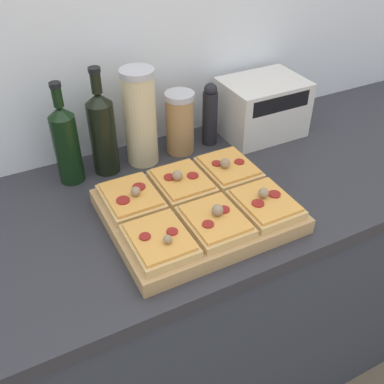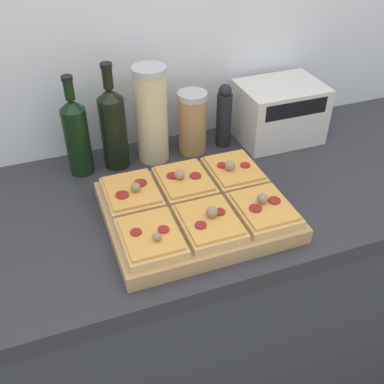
# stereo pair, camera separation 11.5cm
# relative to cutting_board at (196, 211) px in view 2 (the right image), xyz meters

# --- Properties ---
(wall_back) EXTENTS (6.00, 0.06, 2.50)m
(wall_back) POSITION_rel_cutting_board_xyz_m (-0.06, 0.45, 0.35)
(wall_back) COLOR silver
(wall_back) RESTS_ON ground_plane
(kitchen_counter) EXTENTS (2.63, 0.67, 0.88)m
(kitchen_counter) POSITION_rel_cutting_board_xyz_m (-0.06, 0.10, -0.46)
(kitchen_counter) COLOR #333842
(kitchen_counter) RESTS_ON ground_plane
(cutting_board) EXTENTS (0.45, 0.37, 0.04)m
(cutting_board) POSITION_rel_cutting_board_xyz_m (0.00, 0.00, 0.00)
(cutting_board) COLOR tan
(cutting_board) RESTS_ON kitchen_counter
(pizza_slice_back_left) EXTENTS (0.13, 0.17, 0.05)m
(pizza_slice_back_left) POSITION_rel_cutting_board_xyz_m (-0.14, 0.09, 0.03)
(pizza_slice_back_left) COLOR tan
(pizza_slice_back_left) RESTS_ON cutting_board
(pizza_slice_back_center) EXTENTS (0.13, 0.17, 0.06)m
(pizza_slice_back_center) POSITION_rel_cutting_board_xyz_m (-0.00, 0.09, 0.03)
(pizza_slice_back_center) COLOR tan
(pizza_slice_back_center) RESTS_ON cutting_board
(pizza_slice_back_right) EXTENTS (0.13, 0.17, 0.06)m
(pizza_slice_back_right) POSITION_rel_cutting_board_xyz_m (0.14, 0.09, 0.03)
(pizza_slice_back_right) COLOR tan
(pizza_slice_back_right) RESTS_ON cutting_board
(pizza_slice_front_left) EXTENTS (0.13, 0.17, 0.05)m
(pizza_slice_front_left) POSITION_rel_cutting_board_xyz_m (-0.14, -0.09, 0.03)
(pizza_slice_front_left) COLOR tan
(pizza_slice_front_left) RESTS_ON cutting_board
(pizza_slice_front_center) EXTENTS (0.13, 0.17, 0.06)m
(pizza_slice_front_center) POSITION_rel_cutting_board_xyz_m (0.00, -0.09, 0.03)
(pizza_slice_front_center) COLOR tan
(pizza_slice_front_center) RESTS_ON cutting_board
(pizza_slice_front_right) EXTENTS (0.13, 0.17, 0.05)m
(pizza_slice_front_right) POSITION_rel_cutting_board_xyz_m (0.14, -0.09, 0.03)
(pizza_slice_front_right) COLOR tan
(pizza_slice_front_right) RESTS_ON cutting_board
(olive_oil_bottle) EXTENTS (0.07, 0.07, 0.30)m
(olive_oil_bottle) POSITION_rel_cutting_board_xyz_m (-0.24, 0.32, 0.10)
(olive_oil_bottle) COLOR black
(olive_oil_bottle) RESTS_ON kitchen_counter
(wine_bottle) EXTENTS (0.07, 0.07, 0.32)m
(wine_bottle) POSITION_rel_cutting_board_xyz_m (-0.14, 0.32, 0.11)
(wine_bottle) COLOR black
(wine_bottle) RESTS_ON kitchen_counter
(grain_jar_tall) EXTENTS (0.10, 0.10, 0.29)m
(grain_jar_tall) POSITION_rel_cutting_board_xyz_m (-0.02, 0.32, 0.13)
(grain_jar_tall) COLOR beige
(grain_jar_tall) RESTS_ON kitchen_counter
(grain_jar_short) EXTENTS (0.09, 0.09, 0.20)m
(grain_jar_short) POSITION_rel_cutting_board_xyz_m (0.11, 0.32, 0.08)
(grain_jar_short) COLOR #AD7F4C
(grain_jar_short) RESTS_ON kitchen_counter
(pepper_mill) EXTENTS (0.05, 0.05, 0.21)m
(pepper_mill) POSITION_rel_cutting_board_xyz_m (0.21, 0.32, 0.08)
(pepper_mill) COLOR black
(pepper_mill) RESTS_ON kitchen_counter
(toaster_oven) EXTENTS (0.28, 0.20, 0.18)m
(toaster_oven) POSITION_rel_cutting_board_xyz_m (0.40, 0.30, 0.07)
(toaster_oven) COLOR beige
(toaster_oven) RESTS_ON kitchen_counter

